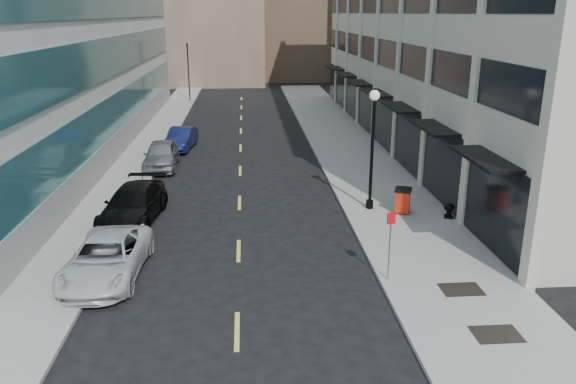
{
  "coord_description": "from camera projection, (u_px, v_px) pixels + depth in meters",
  "views": [
    {
      "loc": [
        0.41,
        -12.87,
        9.14
      ],
      "look_at": [
        2.0,
        8.09,
        2.41
      ],
      "focal_mm": 35.0,
      "sensor_mm": 36.0,
      "label": 1
    }
  ],
  "objects": [
    {
      "name": "grate_far",
      "position": [
        461.0,
        289.0,
        19.09
      ],
      "size": [
        1.4,
        1.0,
        0.01
      ],
      "primitive_type": "cube",
      "color": "black",
      "rests_on": "sidewalk_right"
    },
    {
      "name": "car_blue_sedan",
      "position": [
        181.0,
        139.0,
        39.19
      ],
      "size": [
        2.1,
        4.65,
        1.48
      ],
      "primitive_type": "imported",
      "rotation": [
        0.0,
        0.0,
        -0.12
      ],
      "color": "#121944",
      "rests_on": "ground"
    },
    {
      "name": "trash_bin",
      "position": [
        403.0,
        200.0,
        26.24
      ],
      "size": [
        0.95,
        0.95,
        1.2
      ],
      "rotation": [
        0.0,
        0.0,
        -0.37
      ],
      "color": "red",
      "rests_on": "sidewalk_right"
    },
    {
      "name": "grate_mid",
      "position": [
        496.0,
        334.0,
        16.44
      ],
      "size": [
        1.4,
        1.0,
        0.01
      ],
      "primitive_type": "cube",
      "color": "black",
      "rests_on": "sidewalk_right"
    },
    {
      "name": "car_silver_sedan",
      "position": [
        161.0,
        155.0,
        34.32
      ],
      "size": [
        2.1,
        4.95,
        1.67
      ],
      "primitive_type": "imported",
      "rotation": [
        0.0,
        0.0,
        0.03
      ],
      "color": "gray",
      "rests_on": "ground"
    },
    {
      "name": "ground",
      "position": [
        236.0,
        371.0,
        14.98
      ],
      "size": [
        160.0,
        160.0,
        0.0
      ],
      "primitive_type": "plane",
      "color": "black",
      "rests_on": "ground"
    },
    {
      "name": "skyline_tan_far",
      "position": [
        147.0,
        0.0,
        84.67
      ],
      "size": [
        12.0,
        14.0,
        22.0
      ],
      "primitive_type": "cube",
      "color": "#90735E",
      "rests_on": "ground"
    },
    {
      "name": "building_right",
      "position": [
        481.0,
        15.0,
        39.1
      ],
      "size": [
        15.3,
        46.5,
        18.25
      ],
      "color": "beige",
      "rests_on": "ground"
    },
    {
      "name": "sidewalk_left",
      "position": [
        131.0,
        172.0,
        33.48
      ],
      "size": [
        3.0,
        80.0,
        0.15
      ],
      "primitive_type": "cube",
      "color": "gray",
      "rests_on": "ground"
    },
    {
      "name": "car_black_pickup",
      "position": [
        133.0,
        204.0,
        25.58
      ],
      "size": [
        2.82,
        5.7,
        1.59
      ],
      "primitive_type": "imported",
      "rotation": [
        0.0,
        0.0,
        -0.11
      ],
      "color": "black",
      "rests_on": "ground"
    },
    {
      "name": "car_white_van",
      "position": [
        107.0,
        258.0,
        20.11
      ],
      "size": [
        2.7,
        5.48,
        1.49
      ],
      "primitive_type": "imported",
      "rotation": [
        0.0,
        0.0,
        -0.04
      ],
      "color": "silver",
      "rests_on": "ground"
    },
    {
      "name": "skyline_stone",
      "position": [
        373.0,
        6.0,
        75.9
      ],
      "size": [
        10.0,
        14.0,
        20.0
      ],
      "primitive_type": "cube",
      "color": "beige",
      "rests_on": "ground"
    },
    {
      "name": "lamppost",
      "position": [
        373.0,
        139.0,
        26.02
      ],
      "size": [
        0.48,
        0.48,
        5.79
      ],
      "color": "black",
      "rests_on": "sidewalk_right"
    },
    {
      "name": "sign_post",
      "position": [
        390.0,
        234.0,
        19.34
      ],
      "size": [
        0.31,
        0.1,
        2.69
      ],
      "rotation": [
        0.0,
        0.0,
        0.21
      ],
      "color": "slate",
      "rests_on": "sidewalk_right"
    },
    {
      "name": "road_centerline",
      "position": [
        240.0,
        185.0,
        31.12
      ],
      "size": [
        0.15,
        68.2,
        0.01
      ],
      "color": "#D8CC4C",
      "rests_on": "ground"
    },
    {
      "name": "urn_planter",
      "position": [
        449.0,
        209.0,
        25.66
      ],
      "size": [
        0.5,
        0.5,
        0.69
      ],
      "rotation": [
        0.0,
        0.0,
        -0.27
      ],
      "color": "black",
      "rests_on": "sidewalk_right"
    },
    {
      "name": "traffic_signal",
      "position": [
        187.0,
        47.0,
        58.42
      ],
      "size": [
        0.66,
        0.66,
        6.98
      ],
      "color": "black",
      "rests_on": "ground"
    },
    {
      "name": "sidewalk_right",
      "position": [
        362.0,
        167.0,
        34.49
      ],
      "size": [
        5.0,
        80.0,
        0.15
      ],
      "primitive_type": "cube",
      "color": "gray",
      "rests_on": "ground"
    }
  ]
}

